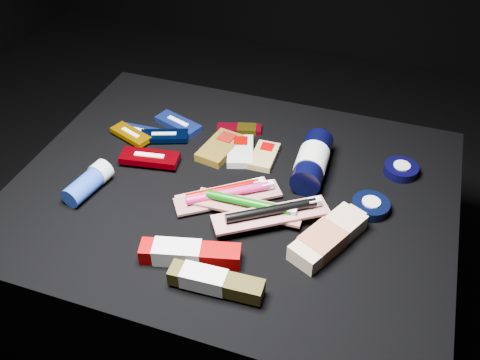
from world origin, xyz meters
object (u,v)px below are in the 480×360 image
(lotion_bottle, at_px, (312,161))
(deodorant_stick, at_px, (89,183))
(bodywash_bottle, at_px, (327,238))
(toothpaste_carton_red, at_px, (186,253))

(lotion_bottle, bearing_deg, deodorant_stick, -155.80)
(bodywash_bottle, relative_size, deodorant_stick, 1.53)
(lotion_bottle, xyz_separation_m, deodorant_stick, (-0.45, -0.22, -0.01))
(deodorant_stick, bearing_deg, bodywash_bottle, 11.50)
(bodywash_bottle, bearing_deg, deodorant_stick, -152.60)
(lotion_bottle, relative_size, bodywash_bottle, 1.15)
(bodywash_bottle, distance_m, toothpaste_carton_red, 0.28)
(deodorant_stick, relative_size, toothpaste_carton_red, 0.64)
(lotion_bottle, xyz_separation_m, toothpaste_carton_red, (-0.17, -0.34, -0.02))
(deodorant_stick, bearing_deg, toothpaste_carton_red, -12.01)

